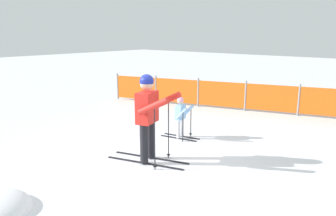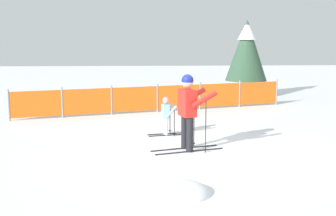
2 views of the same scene
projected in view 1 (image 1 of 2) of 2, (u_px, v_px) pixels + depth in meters
The scene contains 4 objects.
ground_plane at pixel (158, 164), 6.29m from camera, with size 60.00×60.00×0.00m, color white.
skier_adult at pixel (149, 110), 6.20m from camera, with size 1.65×0.92×1.71m.
skier_child at pixel (181, 115), 7.72m from camera, with size 0.96×0.50×1.00m.
safety_fence at pixel (245, 96), 10.43m from camera, with size 9.18×2.81×0.97m.
Camera 1 is at (3.96, -4.36, 2.47)m, focal length 35.00 mm.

